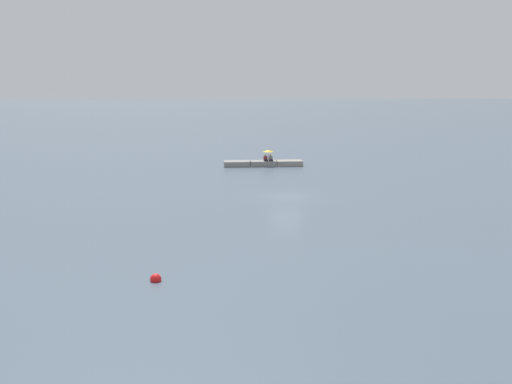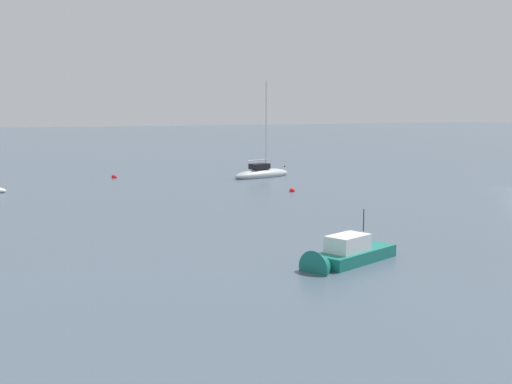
# 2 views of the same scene
# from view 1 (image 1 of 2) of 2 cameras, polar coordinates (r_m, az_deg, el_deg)

# --- Properties ---
(ground_plane) EXTENTS (500.00, 500.00, 0.00)m
(ground_plane) POSITION_cam_1_polar(r_m,az_deg,el_deg) (50.22, 2.75, -0.41)
(ground_plane) COLOR #475666
(seawall_pier) EXTENTS (8.61, 1.72, 0.58)m
(seawall_pier) POSITION_cam_1_polar(r_m,az_deg,el_deg) (67.96, 0.67, 2.65)
(seawall_pier) COLOR gray
(seawall_pier) RESTS_ON ground_plane
(person_seated_grey_left) EXTENTS (0.45, 0.64, 0.73)m
(person_seated_grey_left) POSITION_cam_1_polar(r_m,az_deg,el_deg) (67.88, 1.37, 3.11)
(person_seated_grey_left) COLOR #1E2333
(person_seated_grey_left) RESTS_ON seawall_pier
(person_seated_maroon_right) EXTENTS (0.45, 0.64, 0.73)m
(person_seated_maroon_right) POSITION_cam_1_polar(r_m,az_deg,el_deg) (67.85, 0.89, 3.10)
(person_seated_maroon_right) COLOR #1E2333
(person_seated_maroon_right) RESTS_ON seawall_pier
(umbrella_open_yellow) EXTENTS (1.18, 1.18, 1.26)m
(umbrella_open_yellow) POSITION_cam_1_polar(r_m,az_deg,el_deg) (67.77, 1.12, 3.82)
(umbrella_open_yellow) COLOR black
(umbrella_open_yellow) RESTS_ON seawall_pier
(mooring_buoy_mid) EXTENTS (0.54, 0.54, 0.54)m
(mooring_buoy_mid) POSITION_cam_1_polar(r_m,az_deg,el_deg) (29.70, -9.23, -7.93)
(mooring_buoy_mid) COLOR red
(mooring_buoy_mid) RESTS_ON ground_plane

